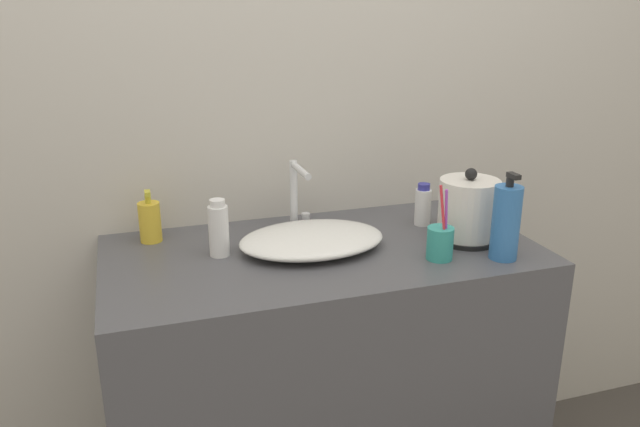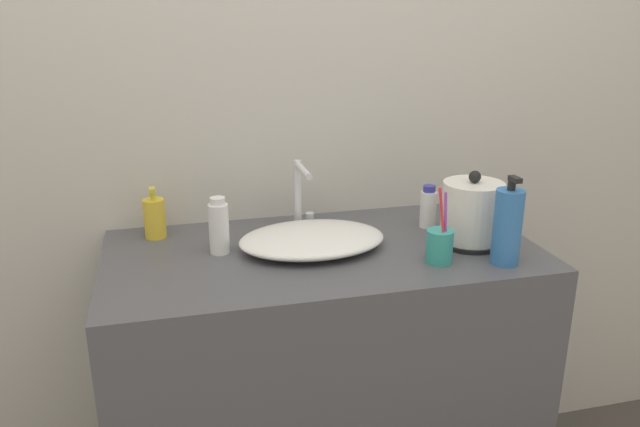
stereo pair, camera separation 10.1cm
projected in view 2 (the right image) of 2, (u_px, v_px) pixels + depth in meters
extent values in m
cube|color=beige|center=(297.00, 85.00, 1.80)|extent=(6.00, 0.04, 2.60)
cube|color=#4C4C51|center=(323.00, 396.00, 1.79)|extent=(1.13, 0.58, 0.91)
ellipsoid|color=white|center=(312.00, 239.00, 1.64)|extent=(0.39, 0.27, 0.05)
cylinder|color=silver|center=(298.00, 194.00, 1.77)|extent=(0.02, 0.02, 0.20)
cylinder|color=silver|center=(303.00, 170.00, 1.68)|extent=(0.02, 0.15, 0.02)
cylinder|color=silver|center=(310.00, 219.00, 1.81)|extent=(0.02, 0.02, 0.04)
cylinder|color=black|center=(470.00, 241.00, 1.68)|extent=(0.17, 0.17, 0.01)
cylinder|color=white|center=(472.00, 213.00, 1.66)|extent=(0.16, 0.16, 0.17)
sphere|color=black|center=(475.00, 177.00, 1.62)|extent=(0.03, 0.03, 0.03)
cylinder|color=teal|center=(439.00, 246.00, 1.55)|extent=(0.07, 0.07, 0.08)
cylinder|color=#B24CCC|center=(446.00, 221.00, 1.52)|extent=(0.02, 0.02, 0.15)
cylinder|color=#E5333F|center=(442.00, 220.00, 1.51)|extent=(0.03, 0.01, 0.16)
cylinder|color=gold|center=(155.00, 218.00, 1.71)|extent=(0.06, 0.06, 0.11)
cylinder|color=gold|center=(153.00, 195.00, 1.69)|extent=(0.02, 0.02, 0.02)
cube|color=gold|center=(152.00, 190.00, 1.67)|extent=(0.01, 0.03, 0.01)
cylinder|color=#3370B7|center=(507.00, 227.00, 1.53)|extent=(0.07, 0.07, 0.19)
cylinder|color=black|center=(512.00, 185.00, 1.49)|extent=(0.02, 0.02, 0.02)
cube|color=black|center=(515.00, 179.00, 1.48)|extent=(0.02, 0.04, 0.01)
cylinder|color=white|center=(219.00, 229.00, 1.60)|extent=(0.05, 0.05, 0.13)
cylinder|color=white|center=(217.00, 201.00, 1.58)|extent=(0.04, 0.04, 0.02)
cylinder|color=white|center=(428.00, 209.00, 1.79)|extent=(0.05, 0.05, 0.11)
cylinder|color=#333399|center=(429.00, 189.00, 1.77)|extent=(0.03, 0.03, 0.02)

